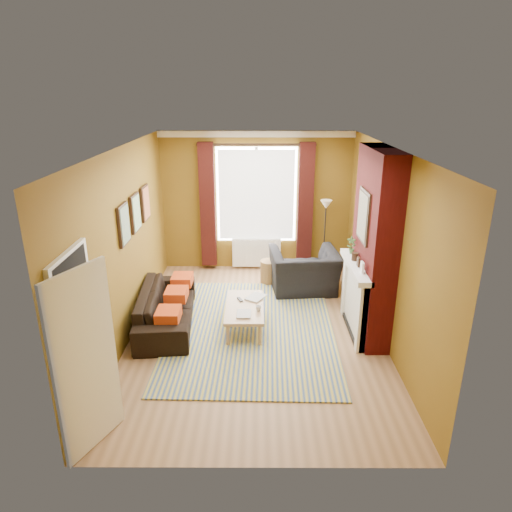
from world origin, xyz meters
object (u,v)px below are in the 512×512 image
object	(u,v)px
coffee_table	(245,308)
wicker_stool	(270,272)
armchair	(304,271)
floor_lamp	(326,217)
sofa	(167,307)

from	to	relation	value
coffee_table	wicker_stool	size ratio (longest dim) A/B	2.62
armchair	floor_lamp	xyz separation A→B (m)	(0.46, 0.79, 0.83)
floor_lamp	armchair	bearing A→B (deg)	-120.48
sofa	coffee_table	bearing A→B (deg)	-101.03
coffee_table	floor_lamp	xyz separation A→B (m)	(1.52, 2.21, 0.87)
wicker_stool	floor_lamp	size ratio (longest dim) A/B	0.29
coffee_table	floor_lamp	world-z (taller)	floor_lamp
sofa	wicker_stool	size ratio (longest dim) A/B	4.55
armchair	coffee_table	bearing A→B (deg)	47.82
armchair	floor_lamp	world-z (taller)	floor_lamp
armchair	wicker_stool	bearing A→B (deg)	-37.64
sofa	armchair	size ratio (longest dim) A/B	1.70
sofa	armchair	bearing A→B (deg)	-65.66
armchair	sofa	bearing A→B (deg)	23.70
coffee_table	wicker_stool	world-z (taller)	wicker_stool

